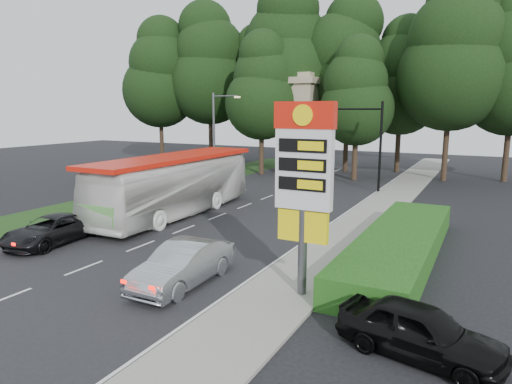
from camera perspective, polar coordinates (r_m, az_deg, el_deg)
The scene contains 22 objects.
ground at distance 20.41m, azimuth -21.73°, elevation -9.29°, with size 120.00×120.00×0.00m, color black.
road_surface at distance 29.29m, azimuth -3.79°, elevation -2.69°, with size 14.00×80.00×0.02m, color black.
sidewalk_right at distance 26.03m, azimuth 12.49°, elevation -4.47°, with size 3.00×80.00×0.12m, color gray.
grass_verge_left at distance 39.47m, azimuth -11.12°, elevation 0.53°, with size 5.00×50.00×0.02m, color #193814.
hedge at distance 21.51m, azimuth 17.52°, elevation -6.35°, with size 3.00×14.00×1.20m, color #1A4C14.
gas_station_pylon at distance 15.59m, azimuth 6.01°, elevation 2.35°, with size 2.10×0.45×6.85m.
traffic_signal_mast at distance 37.56m, azimuth 13.39°, elevation 7.12°, with size 6.10×0.35×7.20m.
streetlight_signs at distance 40.78m, azimuth -5.01°, elevation 7.26°, with size 2.75×0.98×8.00m.
monument at distance 45.63m, azimuth 5.81°, elevation 8.41°, with size 3.00×3.00×10.05m.
tree_far_west at distance 58.58m, azimuth -11.99°, elevation 14.12°, with size 8.96×8.96×17.60m.
tree_west_mid at distance 56.75m, azimuth -5.83°, elevation 15.43°, with size 9.80×9.80×19.25m.
tree_west_near at distance 55.38m, azimuth 0.73°, elevation 13.87°, with size 8.40×8.40×16.50m.
tree_center_left at distance 49.82m, azimuth 3.95°, elevation 16.56°, with size 10.08×10.08×19.80m.
tree_center_right at distance 49.56m, azimuth 11.50°, elevation 15.25°, with size 9.24×9.24×18.15m.
tree_east_near at distance 50.26m, azimuth 17.73°, elevation 13.37°, with size 8.12×8.12×15.95m.
tree_east_mid at distance 45.79m, azimuth 23.35°, elevation 15.48°, with size 9.52×9.52×18.70m.
tree_monument_left at distance 46.37m, azimuth 0.71°, elevation 12.90°, with size 7.28×7.28×14.30m.
tree_monument_right at distance 43.41m, azimuth 12.54°, elevation 11.96°, with size 6.72×6.72×13.20m.
transit_bus at distance 28.93m, azimuth -10.11°, elevation 0.78°, with size 3.15×13.48×3.76m, color white.
sedan_silver at distance 17.66m, azimuth -9.09°, elevation -8.93°, with size 1.72×4.93×1.62m, color #A8AAAF.
suv_charcoal at distance 24.81m, azimuth -24.27°, elevation -4.37°, with size 2.31×5.01×1.39m, color black.
parked_car_black at distance 13.48m, azimuth 19.79°, elevation -16.02°, with size 1.78×4.41×1.50m, color black.
Camera 1 is at (14.82, -12.39, 6.60)m, focal length 32.00 mm.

